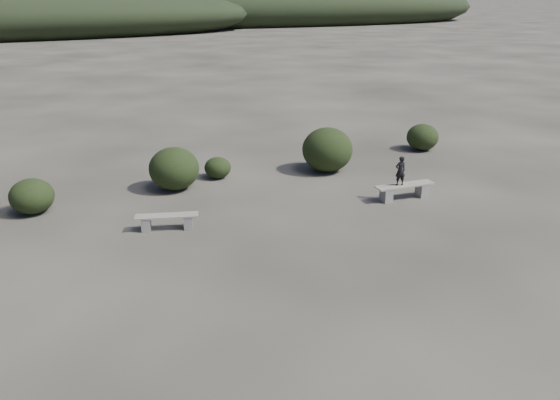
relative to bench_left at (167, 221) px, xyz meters
name	(u,v)px	position (x,y,z in m)	size (l,w,h in m)	color
ground	(350,312)	(2.39, -5.33, -0.25)	(1200.00, 1200.00, 0.00)	#2C2822
bench_left	(167,221)	(0.00, 0.00, 0.00)	(1.65, 0.76, 0.40)	gray
bench_right	(404,190)	(7.00, -0.49, 0.04)	(1.87, 0.45, 0.46)	gray
seated_person	(400,171)	(6.80, -0.48, 0.66)	(0.32, 0.21, 0.88)	black
shrub_a	(32,196)	(-3.21, 2.62, 0.25)	(1.20, 1.20, 0.98)	black
shrub_b	(174,169)	(0.89, 3.07, 0.42)	(1.56, 1.56, 1.33)	black
shrub_c	(218,168)	(2.46, 3.63, 0.11)	(0.88, 0.88, 0.71)	black
shrub_d	(327,150)	(6.17, 2.91, 0.51)	(1.74, 1.74, 1.52)	black
shrub_e	(422,137)	(10.89, 3.90, 0.27)	(1.23, 1.23, 1.03)	black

